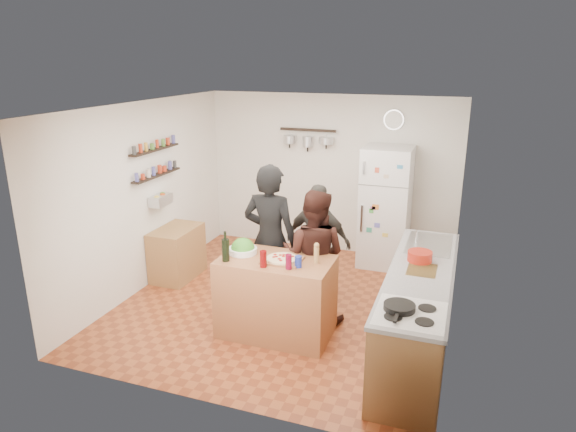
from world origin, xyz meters
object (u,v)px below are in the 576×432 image
at_px(prep_island, 276,297).
at_px(pepper_mill, 316,255).
at_px(salad_bowl, 243,250).
at_px(wine_bottle, 226,250).
at_px(fridge, 385,207).
at_px(side_table, 177,253).
at_px(person_center, 313,256).
at_px(person_back, 318,241).
at_px(salt_canister, 298,262).
at_px(counter_run, 418,312).
at_px(skillet, 399,307).
at_px(person_left, 270,239).
at_px(wall_clock, 394,120).
at_px(red_bowl, 420,256).

bearing_deg(prep_island, pepper_mill, 6.34).
relative_size(salad_bowl, pepper_mill, 1.74).
bearing_deg(wine_bottle, fridge, 64.31).
height_order(prep_island, side_table, prep_island).
relative_size(person_center, person_back, 1.07).
bearing_deg(salt_canister, counter_run, 13.41).
xyz_separation_m(wine_bottle, person_back, (0.66, 1.34, -0.28)).
height_order(skillet, fridge, fridge).
height_order(prep_island, counter_run, prep_island).
distance_m(person_center, skillet, 1.68).
bearing_deg(salt_canister, person_center, 90.77).
bearing_deg(skillet, person_left, 143.57).
distance_m(person_back, fridge, 1.51).
xyz_separation_m(person_center, skillet, (1.16, -1.21, 0.14)).
bearing_deg(salt_canister, side_table, 152.98).
height_order(wall_clock, side_table, wall_clock).
xyz_separation_m(salt_canister, wall_clock, (0.50, 2.93, 1.18)).
distance_m(prep_island, pepper_mill, 0.71).
xyz_separation_m(fridge, side_table, (-2.69, -1.48, -0.54)).
bearing_deg(pepper_mill, person_left, 146.69).
height_order(fridge, wall_clock, wall_clock).
distance_m(wine_bottle, red_bowl, 2.11).
xyz_separation_m(salad_bowl, wall_clock, (1.22, 2.76, 1.21)).
bearing_deg(counter_run, salt_canister, -166.59).
relative_size(salad_bowl, counter_run, 0.12).
distance_m(prep_island, side_table, 2.14).
relative_size(person_center, counter_run, 0.61).
relative_size(person_center, skillet, 5.77).
bearing_deg(person_center, salad_bowl, 30.62).
distance_m(salt_canister, fridge, 2.65).
distance_m(person_center, counter_run, 1.34).
xyz_separation_m(person_left, skillet, (1.72, -1.27, 0.02)).
height_order(red_bowl, wall_clock, wall_clock).
relative_size(wine_bottle, person_left, 0.13).
distance_m(wine_bottle, pepper_mill, 0.99).
bearing_deg(person_back, salt_canister, 103.31).
bearing_deg(salt_canister, person_back, 96.53).
distance_m(counter_run, skillet, 1.05).
distance_m(wine_bottle, person_back, 1.52).
relative_size(person_back, counter_run, 0.57).
bearing_deg(side_table, counter_run, -13.42).
bearing_deg(salad_bowl, wine_bottle, -106.50).
xyz_separation_m(pepper_mill, fridge, (0.35, 2.43, -0.10)).
distance_m(red_bowl, wall_clock, 2.72).
bearing_deg(counter_run, person_center, 166.90).
height_order(person_left, counter_run, person_left).
bearing_deg(wine_bottle, wall_clock, 66.80).
height_order(wine_bottle, side_table, wine_bottle).
relative_size(salt_canister, fridge, 0.07).
distance_m(person_left, skillet, 2.14).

